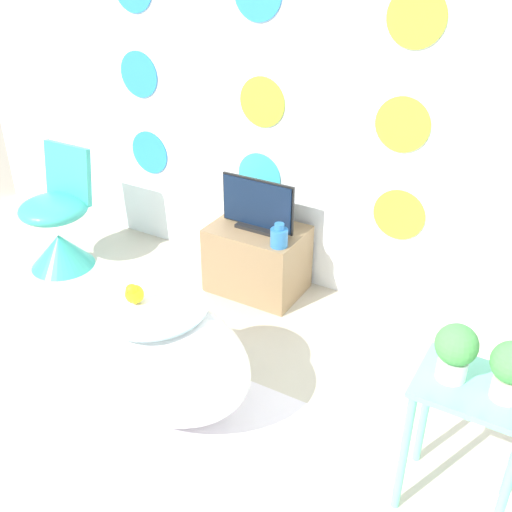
# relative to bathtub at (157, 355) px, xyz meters

# --- Properties ---
(wall_back_dotted) EXTENTS (4.70, 0.05, 2.60)m
(wall_back_dotted) POSITION_rel_bathtub_xyz_m (-0.24, 1.35, 1.01)
(wall_back_dotted) COLOR white
(wall_back_dotted) RESTS_ON ground_plane
(rug) EXTENTS (1.22, 0.90, 0.01)m
(rug) POSITION_rel_bathtub_xyz_m (0.05, -0.10, -0.29)
(rug) COLOR silver
(rug) RESTS_ON ground_plane
(bathtub) EXTENTS (0.93, 0.59, 0.58)m
(bathtub) POSITION_rel_bathtub_xyz_m (0.00, 0.00, 0.00)
(bathtub) COLOR white
(bathtub) RESTS_ON ground_plane
(rubber_duck) EXTENTS (0.08, 0.09, 0.10)m
(rubber_duck) POSITION_rel_bathtub_xyz_m (-0.06, -0.04, 0.33)
(rubber_duck) COLOR yellow
(rubber_duck) RESTS_ON bathtub
(chair) EXTENTS (0.43, 0.43, 0.78)m
(chair) POSITION_rel_bathtub_xyz_m (-1.38, 0.71, -0.03)
(chair) COLOR #38B2A3
(chair) RESTS_ON ground_plane
(tv_cabinet) EXTENTS (0.56, 0.39, 0.42)m
(tv_cabinet) POSITION_rel_bathtub_xyz_m (-0.12, 1.10, -0.08)
(tv_cabinet) COLOR #8E704C
(tv_cabinet) RESTS_ON ground_plane
(tv) EXTENTS (0.47, 0.12, 0.31)m
(tv) POSITION_rel_bathtub_xyz_m (-0.12, 1.11, 0.27)
(tv) COLOR black
(tv) RESTS_ON tv_cabinet
(vase) EXTENTS (0.10, 0.10, 0.14)m
(vase) POSITION_rel_bathtub_xyz_m (0.09, 0.98, 0.19)
(vase) COLOR #2D72B7
(vase) RESTS_ON tv_cabinet
(side_table) EXTENTS (0.41, 0.32, 0.60)m
(side_table) POSITION_rel_bathtub_xyz_m (1.33, 0.15, 0.17)
(side_table) COLOR #72D8B7
(side_table) RESTS_ON ground_plane
(potted_plant_left) EXTENTS (0.15, 0.15, 0.22)m
(potted_plant_left) POSITION_rel_bathtub_xyz_m (1.24, 0.14, 0.43)
(potted_plant_left) COLOR white
(potted_plant_left) RESTS_ON side_table
(potted_plant_right) EXTENTS (0.15, 0.15, 0.22)m
(potted_plant_right) POSITION_rel_bathtub_xyz_m (1.42, 0.14, 0.44)
(potted_plant_right) COLOR beige
(potted_plant_right) RESTS_ON side_table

